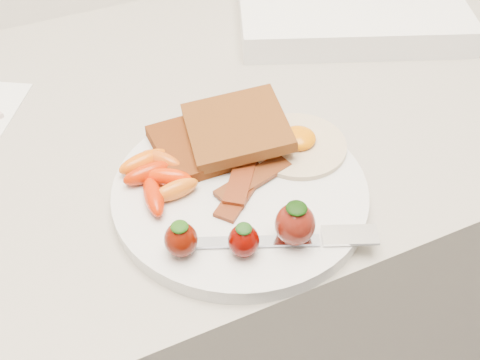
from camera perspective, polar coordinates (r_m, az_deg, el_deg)
name	(u,v)px	position (r m, az deg, el deg)	size (l,w,h in m)	color
counter	(187,319)	(1.09, -5.07, -12.96)	(2.00, 0.60, 0.90)	gray
plate	(240,193)	(0.64, 0.00, -1.22)	(0.27, 0.27, 0.02)	silver
toast_lower	(200,145)	(0.67, -3.78, 3.38)	(0.10, 0.10, 0.01)	#4B2004
toast_upper	(237,127)	(0.67, -0.32, 5.05)	(0.11, 0.11, 0.01)	#472D0D
fried_egg	(298,143)	(0.68, 5.52, 3.49)	(0.13, 0.13, 0.02)	white
bacon_strips	(246,181)	(0.63, 0.59, -0.06)	(0.11, 0.10, 0.01)	#320507
baby_carrots	(157,176)	(0.64, -7.86, 0.38)	(0.07, 0.10, 0.02)	#BA2200
strawberries	(252,231)	(0.56, 1.19, -4.90)	(0.14, 0.07, 0.05)	#4C0B01
fork	(297,239)	(0.58, 5.42, -5.55)	(0.18, 0.09, 0.00)	silver
appliance	(347,3)	(0.96, 10.13, 16.23)	(0.33, 0.26, 0.04)	white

